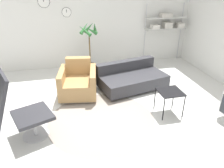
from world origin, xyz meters
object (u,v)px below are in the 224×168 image
Objects in this scene: potted_plant at (90,53)px; lounge_chair at (6,101)px; side_table at (170,94)px; couch_low at (131,79)px; armchair_red at (78,83)px; shelf_unit at (166,24)px.

lounge_chair is at bearing -121.42° from potted_plant.
lounge_chair is 0.92× the size of potted_plant.
lounge_chair is at bearing -174.97° from side_table.
lounge_chair is 2.88m from side_table.
couch_low is 1.46m from potted_plant.
armchair_red is 0.56× the size of shelf_unit.
armchair_red is at bearing 118.71° from lounge_chair.
lounge_chair is at bearing 59.94° from armchair_red.
side_table is (1.67, -1.17, 0.14)m from armchair_red.
side_table is at bearing 154.55° from armchair_red.
lounge_chair is 1.91m from armchair_red.
potted_plant reaches higher than lounge_chair.
side_table is at bearing -113.05° from shelf_unit.
couch_low is 0.98× the size of shelf_unit.
armchair_red reaches higher than side_table.
shelf_unit reaches higher than lounge_chair.
lounge_chair is 0.77× the size of couch_low.
lounge_chair reaches higher than armchair_red.
side_table is 0.34× the size of potted_plant.
couch_low is at bearing -135.30° from shelf_unit.
couch_low is at bearing 100.10° from lounge_chair.
lounge_chair is 2.98m from couch_low.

